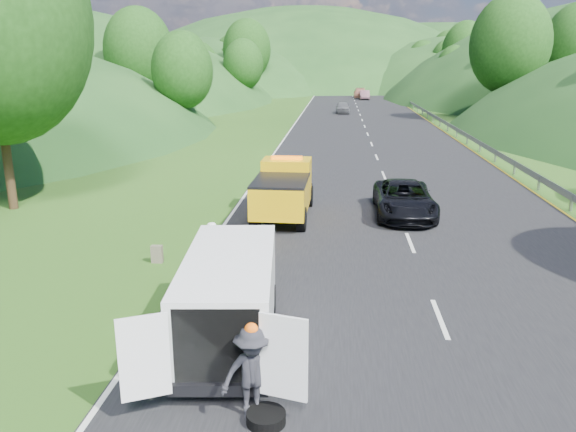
# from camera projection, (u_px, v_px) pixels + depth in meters

# --- Properties ---
(ground) EXTENTS (320.00, 320.00, 0.00)m
(ground) POSITION_uv_depth(u_px,v_px,m) (320.00, 284.00, 15.98)
(ground) COLOR #38661E
(ground) RESTS_ON ground
(road_surface) EXTENTS (14.00, 200.00, 0.02)m
(road_surface) POSITION_uv_depth(u_px,v_px,m) (365.00, 126.00, 54.12)
(road_surface) COLOR black
(road_surface) RESTS_ON ground
(guardrail) EXTENTS (0.06, 140.00, 1.52)m
(guardrail) POSITION_uv_depth(u_px,v_px,m) (423.00, 115.00, 65.51)
(guardrail) COLOR gray
(guardrail) RESTS_ON ground
(tree_line_left) EXTENTS (14.00, 140.00, 14.00)m
(tree_line_left) POSITION_uv_depth(u_px,v_px,m) (193.00, 108.00, 75.17)
(tree_line_left) COLOR #255819
(tree_line_left) RESTS_ON ground
(tree_line_right) EXTENTS (14.00, 140.00, 14.00)m
(tree_line_right) POSITION_uv_depth(u_px,v_px,m) (515.00, 110.00, 71.64)
(tree_line_right) COLOR #255819
(tree_line_right) RESTS_ON ground
(hills_backdrop) EXTENTS (201.00, 288.60, 44.00)m
(hills_backdrop) POSITION_uv_depth(u_px,v_px,m) (362.00, 85.00, 144.73)
(hills_backdrop) COLOR #2D5B23
(hills_backdrop) RESTS_ON ground
(tow_truck) EXTENTS (2.17, 5.48, 2.33)m
(tow_truck) POSITION_uv_depth(u_px,v_px,m) (284.00, 190.00, 22.56)
(tow_truck) COLOR black
(tow_truck) RESTS_ON ground
(white_van) EXTENTS (3.21, 6.07, 2.09)m
(white_van) POSITION_uv_depth(u_px,v_px,m) (230.00, 293.00, 12.42)
(white_van) COLOR black
(white_van) RESTS_ON ground
(woman) EXTENTS (0.59, 0.67, 1.54)m
(woman) POSITION_uv_depth(u_px,v_px,m) (215.00, 272.00, 16.90)
(woman) COLOR white
(woman) RESTS_ON ground
(child) EXTENTS (0.56, 0.54, 0.91)m
(child) POSITION_uv_depth(u_px,v_px,m) (258.00, 283.00, 16.04)
(child) COLOR tan
(child) RESTS_ON ground
(worker) EXTENTS (1.29, 1.02, 1.74)m
(worker) POSITION_uv_depth(u_px,v_px,m) (253.00, 418.00, 10.00)
(worker) COLOR black
(worker) RESTS_ON ground
(suitcase) EXTENTS (0.35, 0.20, 0.56)m
(suitcase) POSITION_uv_depth(u_px,v_px,m) (157.00, 254.00, 17.61)
(suitcase) COLOR #625B49
(suitcase) RESTS_ON ground
(spare_tire) EXTENTS (0.70, 0.70, 0.20)m
(spare_tire) POSITION_uv_depth(u_px,v_px,m) (266.00, 424.00, 9.84)
(spare_tire) COLOR black
(spare_tire) RESTS_ON ground
(passing_suv) EXTENTS (2.33, 5.01, 1.39)m
(passing_suv) POSITION_uv_depth(u_px,v_px,m) (403.00, 216.00, 23.00)
(passing_suv) COLOR black
(passing_suv) RESTS_ON ground
(dist_car_a) EXTENTS (1.60, 3.97, 1.35)m
(dist_car_a) POSITION_uv_depth(u_px,v_px,m) (343.00, 113.00, 67.62)
(dist_car_a) COLOR #505155
(dist_car_a) RESTS_ON ground
(dist_car_b) EXTENTS (1.53, 4.40, 1.45)m
(dist_car_b) POSITION_uv_depth(u_px,v_px,m) (365.00, 99.00, 91.75)
(dist_car_b) COLOR brown
(dist_car_b) RESTS_ON ground
(dist_car_c) EXTENTS (2.21, 5.43, 1.58)m
(dist_car_c) POSITION_uv_depth(u_px,v_px,m) (360.00, 98.00, 96.07)
(dist_car_c) COLOR #A46852
(dist_car_c) RESTS_ON ground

